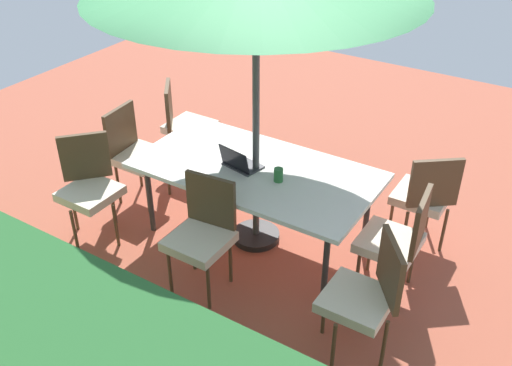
% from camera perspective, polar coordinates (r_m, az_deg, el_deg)
% --- Properties ---
extents(ground_plane, '(10.00, 10.00, 0.02)m').
position_cam_1_polar(ground_plane, '(5.49, -0.00, -5.49)').
color(ground_plane, '#9E4C38').
extents(dining_table, '(2.11, 1.12, 0.76)m').
position_cam_1_polar(dining_table, '(5.08, -0.00, 1.01)').
color(dining_table, white).
rests_on(dining_table, ground_plane).
extents(chair_northwest, '(0.58, 0.58, 0.98)m').
position_cam_1_polar(chair_northwest, '(4.18, 10.75, -10.56)').
color(chair_northwest, beige).
rests_on(chair_northwest, ground_plane).
extents(chair_north, '(0.47, 0.48, 0.98)m').
position_cam_1_polar(chair_north, '(4.68, -5.25, -4.68)').
color(chair_north, beige).
rests_on(chair_north, ground_plane).
extents(chair_northeast, '(0.59, 0.59, 0.98)m').
position_cam_1_polar(chair_northeast, '(5.44, -16.07, -0.08)').
color(chair_northeast, beige).
rests_on(chair_northeast, ground_plane).
extents(chair_east, '(0.48, 0.47, 0.98)m').
position_cam_1_polar(chair_east, '(5.89, -11.79, 3.15)').
color(chair_east, beige).
rests_on(chair_east, ground_plane).
extents(chair_west, '(0.48, 0.47, 0.98)m').
position_cam_1_polar(chair_west, '(4.71, 13.74, -5.28)').
color(chair_west, beige).
rests_on(chair_west, ground_plane).
extents(chair_southeast, '(0.58, 0.58, 0.98)m').
position_cam_1_polar(chair_southeast, '(6.38, -7.08, 5.97)').
color(chair_southeast, beige).
rests_on(chair_southeast, ground_plane).
extents(chair_southwest, '(0.58, 0.58, 0.98)m').
position_cam_1_polar(chair_southwest, '(5.31, 16.25, -1.03)').
color(chair_southwest, beige).
rests_on(chair_southwest, ground_plane).
extents(laptop, '(0.36, 0.30, 0.21)m').
position_cam_1_polar(laptop, '(5.04, -1.60, 1.97)').
color(laptop, '#2D2D33').
rests_on(laptop, dining_table).
extents(cup, '(0.08, 0.08, 0.12)m').
position_cam_1_polar(cup, '(4.85, 2.22, 0.80)').
color(cup, '#286B33').
rests_on(cup, dining_table).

